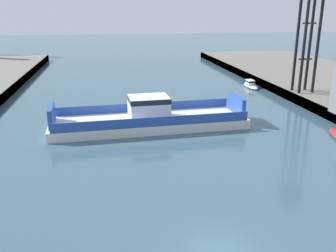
# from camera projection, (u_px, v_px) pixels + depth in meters

# --- Properties ---
(ground_plane) EXTENTS (400.00, 400.00, 0.00)m
(ground_plane) POSITION_uv_depth(u_px,v_px,m) (219.00, 251.00, 21.94)
(ground_plane) COLOR #385666
(chain_ferry) EXTENTS (23.99, 8.24, 3.83)m
(chain_ferry) POSITION_uv_depth(u_px,v_px,m) (149.00, 118.00, 44.62)
(chain_ferry) COLOR silver
(chain_ferry) RESTS_ON ground
(moored_boat_near_right) EXTENTS (1.73, 5.24, 1.42)m
(moored_boat_near_right) POSITION_uv_depth(u_px,v_px,m) (250.00, 85.00, 67.10)
(moored_boat_near_right) COLOR white
(moored_boat_near_right) RESTS_ON ground
(crane_tower) EXTENTS (2.87, 2.87, 17.34)m
(crane_tower) POSITION_uv_depth(u_px,v_px,m) (312.00, 4.00, 53.74)
(crane_tower) COLOR black
(crane_tower) RESTS_ON quay_right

